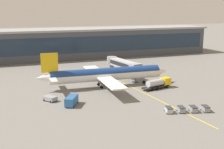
% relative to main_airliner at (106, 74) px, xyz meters
% --- Properties ---
extents(ground_plane, '(700.00, 700.00, 0.00)m').
position_rel_main_airliner_xyz_m(ground_plane, '(2.69, -5.07, -4.27)').
color(ground_plane, slate).
extents(apron_lead_in_line, '(5.61, 79.84, 0.01)m').
position_rel_main_airliner_xyz_m(apron_lead_in_line, '(7.97, -3.07, -4.27)').
color(apron_lead_in_line, yellow).
rests_on(apron_lead_in_line, ground_plane).
extents(terminal_building, '(179.33, 21.85, 15.44)m').
position_rel_main_airliner_xyz_m(terminal_building, '(-6.98, 64.01, 3.47)').
color(terminal_building, '#424751').
rests_on(terminal_building, ground_plane).
extents(main_airliner, '(45.87, 36.38, 12.23)m').
position_rel_main_airliner_xyz_m(main_airliner, '(0.00, 0.00, 0.00)').
color(main_airliner, white).
rests_on(main_airliner, ground_plane).
extents(jet_bridge, '(6.33, 20.76, 6.96)m').
position_rel_main_airliner_xyz_m(jet_bridge, '(10.47, 10.64, 0.97)').
color(jet_bridge, '#B2B7BC').
rests_on(jet_bridge, ground_plane).
extents(fuel_tanker, '(11.09, 4.82, 3.25)m').
position_rel_main_airliner_xyz_m(fuel_tanker, '(15.34, -8.43, -2.53)').
color(fuel_tanker, '#232326').
rests_on(fuel_tanker, ground_plane).
extents(lavatory_truck, '(4.90, 6.17, 2.50)m').
position_rel_main_airliner_xyz_m(lavatory_truck, '(-15.47, -15.34, -2.85)').
color(lavatory_truck, '#285B9E').
rests_on(lavatory_truck, ground_plane).
extents(pushback_tug, '(4.03, 4.44, 1.40)m').
position_rel_main_airliner_xyz_m(pushback_tug, '(-20.21, -9.40, -3.42)').
color(pushback_tug, gray).
rests_on(pushback_tug, ground_plane).
extents(baggage_cart_0, '(2.21, 2.96, 1.48)m').
position_rel_main_airliner_xyz_m(baggage_cart_0, '(6.09, -29.92, -3.49)').
color(baggage_cart_0, '#B2B7BC').
rests_on(baggage_cart_0, ground_plane).
extents(baggage_cart_1, '(2.21, 2.96, 1.48)m').
position_rel_main_airliner_xyz_m(baggage_cart_1, '(9.17, -30.77, -3.49)').
color(baggage_cart_1, gray).
rests_on(baggage_cart_1, ground_plane).
extents(baggage_cart_2, '(2.21, 2.96, 1.48)m').
position_rel_main_airliner_xyz_m(baggage_cart_2, '(12.26, -31.62, -3.49)').
color(baggage_cart_2, gray).
rests_on(baggage_cart_2, ground_plane).
extents(baggage_cart_3, '(2.21, 2.96, 1.48)m').
position_rel_main_airliner_xyz_m(baggage_cart_3, '(15.34, -32.47, -3.49)').
color(baggage_cart_3, gray).
rests_on(baggage_cart_3, ground_plane).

